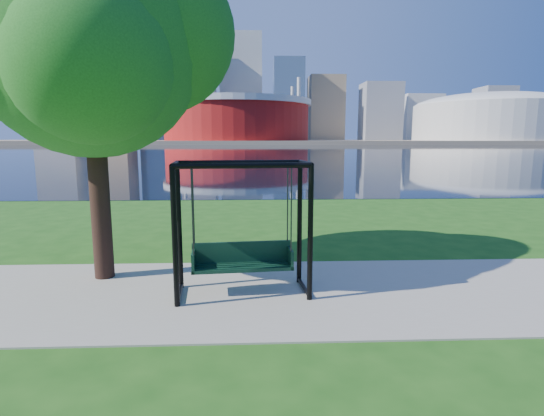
{
  "coord_description": "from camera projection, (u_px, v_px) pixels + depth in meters",
  "views": [
    {
      "loc": [
        -0.37,
        -8.15,
        2.9
      ],
      "look_at": [
        -0.03,
        0.0,
        1.57
      ],
      "focal_mm": 28.0,
      "sensor_mm": 36.0,
      "label": 1
    }
  ],
  "objects": [
    {
      "name": "skyline",
      "position": [
        249.0,
        94.0,
        317.49
      ],
      "size": [
        392.0,
        66.0,
        96.5
      ],
      "color": "gray",
      "rests_on": "far_bank"
    },
    {
      "name": "ground",
      "position": [
        273.0,
        285.0,
        8.52
      ],
      "size": [
        900.0,
        900.0,
        0.0
      ],
      "primitive_type": "plane",
      "color": "#1E5114",
      "rests_on": "ground"
    },
    {
      "name": "stadium",
      "position": [
        237.0,
        118.0,
        237.53
      ],
      "size": [
        83.0,
        83.0,
        32.0
      ],
      "color": "maroon",
      "rests_on": "far_bank"
    },
    {
      "name": "path",
      "position": [
        275.0,
        293.0,
        8.03
      ],
      "size": [
        120.0,
        4.0,
        0.03
      ],
      "primitive_type": "cube",
      "color": "#9E937F",
      "rests_on": "ground"
    },
    {
      "name": "far_bank",
      "position": [
        255.0,
        141.0,
        310.09
      ],
      "size": [
        900.0,
        228.0,
        2.0
      ],
      "primitive_type": "cube",
      "color": "#937F60",
      "rests_on": "ground"
    },
    {
      "name": "arena",
      "position": [
        490.0,
        116.0,
        243.26
      ],
      "size": [
        84.0,
        84.0,
        26.56
      ],
      "color": "beige",
      "rests_on": "far_bank"
    },
    {
      "name": "swing",
      "position": [
        242.0,
        231.0,
        7.82
      ],
      "size": [
        2.53,
        1.28,
        2.5
      ],
      "rotation": [
        0.0,
        0.0,
        0.09
      ],
      "color": "black",
      "rests_on": "ground"
    },
    {
      "name": "river",
      "position": [
        256.0,
        150.0,
        109.1
      ],
      "size": [
        900.0,
        180.0,
        0.02
      ],
      "primitive_type": "cube",
      "color": "black",
      "rests_on": "ground"
    },
    {
      "name": "park_tree",
      "position": [
        88.0,
        39.0,
        8.21
      ],
      "size": [
        5.57,
        5.03,
        6.92
      ],
      "color": "black",
      "rests_on": "ground"
    }
  ]
}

